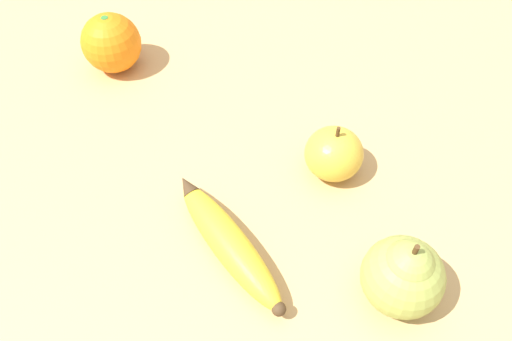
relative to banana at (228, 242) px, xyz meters
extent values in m
plane|color=tan|center=(-0.06, 0.08, -0.02)|extent=(3.00, 3.00, 0.00)
ellipsoid|color=yellow|center=(0.00, 0.00, 0.00)|extent=(0.18, 0.12, 0.04)
cone|color=#47331E|center=(-0.08, 0.04, 0.01)|extent=(0.03, 0.03, 0.03)
sphere|color=#47331E|center=(0.08, -0.04, 0.00)|extent=(0.01, 0.01, 0.01)
sphere|color=orange|center=(-0.30, 0.19, 0.02)|extent=(0.08, 0.08, 0.08)
cylinder|color=#337A33|center=(-0.30, 0.19, 0.06)|extent=(0.01, 0.01, 0.00)
sphere|color=#99A84C|center=(0.18, 0.04, 0.02)|extent=(0.08, 0.08, 0.08)
sphere|color=#99A84C|center=(0.18, 0.04, 0.04)|extent=(0.05, 0.05, 0.05)
cylinder|color=#4C3319|center=(0.18, 0.04, 0.07)|extent=(0.01, 0.01, 0.02)
ellipsoid|color=gold|center=(0.05, 0.16, 0.01)|extent=(0.07, 0.07, 0.06)
cylinder|color=#4C3319|center=(0.05, 0.16, 0.05)|extent=(0.00, 0.00, 0.01)
camera|label=1|loc=(0.16, -0.22, 0.46)|focal=35.00mm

